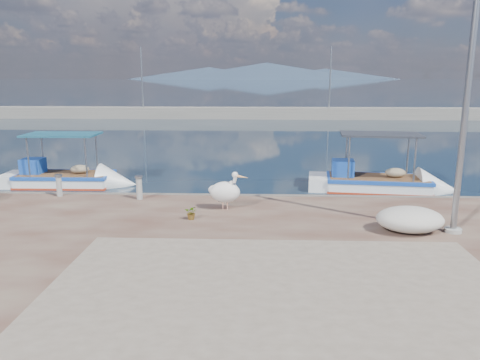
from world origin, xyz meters
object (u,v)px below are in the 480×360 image
at_px(boat_right, 376,185).
at_px(bollard_near, 139,187).
at_px(pelican, 226,191).
at_px(boat_left, 64,181).
at_px(lamp_post, 466,106).

relative_size(boat_right, bollard_near, 7.23).
bearing_deg(pelican, bollard_near, 179.07).
distance_m(boat_right, bollard_near, 9.47).
height_order(boat_left, pelican, boat_left).
distance_m(boat_left, bollard_near, 5.81).
xyz_separation_m(lamp_post, bollard_near, (-9.10, 2.96, -2.87)).
distance_m(boat_left, lamp_post, 15.42).
distance_m(boat_right, pelican, 7.50).
relative_size(boat_left, bollard_near, 6.72).
height_order(boat_left, lamp_post, lamp_post).
bearing_deg(boat_left, lamp_post, -28.08).
bearing_deg(bollard_near, pelican, -20.10).
xyz_separation_m(pelican, lamp_post, (6.14, -1.87, 2.73)).
bearing_deg(pelican, lamp_post, 2.21).
relative_size(lamp_post, bollard_near, 8.78).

